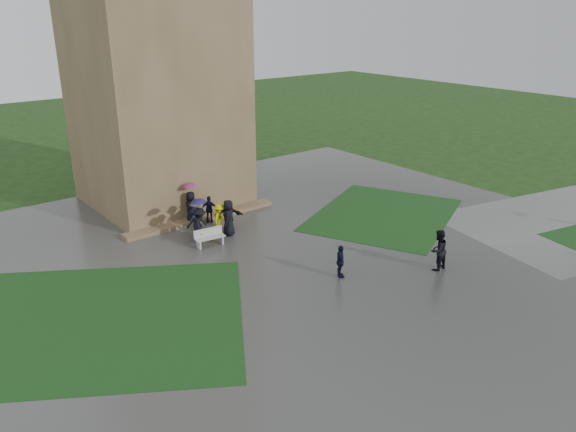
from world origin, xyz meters
TOP-DOWN VIEW (x-y plane):
  - ground at (0.00, 0.00)m, footprint 120.00×120.00m
  - plaza at (0.00, 2.00)m, footprint 34.00×34.00m
  - lawn_inset_left at (-8.50, 4.00)m, footprint 14.10×13.46m
  - lawn_inset_right at (8.50, 5.00)m, footprint 11.12×10.15m
  - tower at (0.00, 15.00)m, footprint 8.00×8.00m
  - tower_plinth at (0.00, 10.60)m, footprint 9.00×0.80m
  - bench at (-1.45, 7.37)m, footprint 1.54×0.63m
  - visitor_cluster at (-0.57, 8.90)m, footprint 3.36×3.70m
  - pedestrian_mid at (1.20, 0.89)m, footprint 0.86×0.99m
  - pedestrian_near at (5.11, -1.24)m, footprint 0.92×0.54m

SIDE VIEW (x-z plane):
  - ground at x=0.00m, z-range 0.00..0.00m
  - plaza at x=0.00m, z-range 0.00..0.02m
  - lawn_inset_left at x=-8.50m, z-range 0.02..0.03m
  - lawn_inset_right at x=8.50m, z-range 0.02..0.03m
  - tower_plinth at x=0.00m, z-range 0.02..0.24m
  - bench at x=-1.45m, z-range 0.03..0.90m
  - pedestrian_mid at x=1.20m, z-range 0.02..1.49m
  - pedestrian_near at x=5.11m, z-range 0.02..1.89m
  - visitor_cluster at x=-0.57m, z-range -0.20..2.12m
  - tower at x=0.00m, z-range 0.00..18.00m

